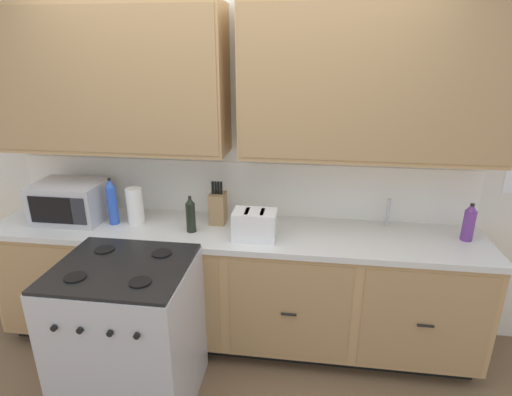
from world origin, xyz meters
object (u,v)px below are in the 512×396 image
object	(u,v)px
stove_range	(130,334)
bottle_violet	(469,222)
microwave	(71,201)
bottle_dark	(191,215)
knife_block	(218,207)
paper_towel_roll	(135,206)
toaster	(255,225)
bottle_blue	(112,202)

from	to	relation	value
stove_range	bottle_violet	world-z (taller)	bottle_violet
microwave	bottle_dark	distance (m)	0.92
microwave	knife_block	xyz separation A→B (m)	(1.07, 0.09, -0.02)
stove_range	bottle_dark	bearing A→B (deg)	66.44
stove_range	bottle_violet	distance (m)	2.24
paper_towel_roll	bottle_dark	world-z (taller)	paper_towel_roll
stove_range	microwave	size ratio (longest dim) A/B	1.98
toaster	knife_block	distance (m)	0.37
paper_towel_roll	bottle_dark	distance (m)	0.44
bottle_violet	microwave	bearing A→B (deg)	-179.47
toaster	bottle_violet	world-z (taller)	bottle_violet
stove_range	microwave	distance (m)	1.10
microwave	stove_range	bearing A→B (deg)	-43.93
paper_towel_roll	bottle_violet	size ratio (longest dim) A/B	1.03
bottle_violet	paper_towel_roll	bearing A→B (deg)	-179.28
toaster	bottle_dark	xyz separation A→B (m)	(-0.44, 0.04, 0.03)
microwave	toaster	xyz separation A→B (m)	(1.36, -0.13, -0.04)
stove_range	toaster	world-z (taller)	toaster
knife_block	bottle_blue	world-z (taller)	bottle_blue
knife_block	bottle_violet	distance (m)	1.67
bottle_dark	bottle_blue	size ratio (longest dim) A/B	0.75
knife_block	toaster	bearing A→B (deg)	-36.80
microwave	bottle_blue	distance (m)	0.34
microwave	paper_towel_roll	bearing A→B (deg)	-0.37
knife_block	bottle_dark	xyz separation A→B (m)	(-0.15, -0.18, 0.01)
microwave	bottle_violet	xyz separation A→B (m)	(2.73, 0.03, -0.02)
bottle_blue	microwave	bearing A→B (deg)	174.51
knife_block	bottle_violet	xyz separation A→B (m)	(1.67, -0.06, 0.01)
bottle_dark	knife_block	bearing A→B (deg)	50.30
knife_block	stove_range	bearing A→B (deg)	-117.97
microwave	bottle_violet	distance (m)	2.73
paper_towel_roll	bottle_dark	size ratio (longest dim) A/B	1.02
stove_range	knife_block	bearing A→B (deg)	62.03
paper_towel_roll	bottle_blue	world-z (taller)	bottle_blue
microwave	bottle_blue	xyz separation A→B (m)	(0.33, -0.03, 0.02)
paper_towel_roll	bottle_blue	size ratio (longest dim) A/B	0.77
microwave	paper_towel_roll	size ratio (longest dim) A/B	1.85
stove_range	bottle_blue	xyz separation A→B (m)	(-0.34, 0.62, 0.60)
stove_range	bottle_dark	world-z (taller)	bottle_dark
knife_block	bottle_dark	world-z (taller)	knife_block
bottle_dark	bottle_violet	size ratio (longest dim) A/B	1.01
bottle_blue	toaster	bearing A→B (deg)	-5.65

